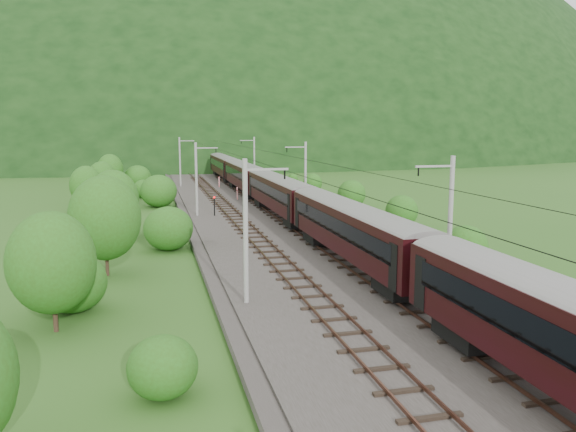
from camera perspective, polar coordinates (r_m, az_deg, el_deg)
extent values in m
plane|color=#2B561B|center=(33.35, 6.44, -8.42)|extent=(600.00, 600.00, 0.00)
cube|color=#38332D|center=(42.48, 1.75, -4.33)|extent=(14.00, 220.00, 0.30)
cube|color=brown|center=(41.69, -2.39, -4.10)|extent=(0.08, 220.00, 0.15)
cube|color=brown|center=(41.99, -0.47, -4.00)|extent=(0.08, 220.00, 0.15)
cube|color=black|center=(41.86, -1.43, -4.23)|extent=(2.40, 220.00, 0.12)
cube|color=brown|center=(42.88, 3.92, -3.75)|extent=(0.08, 220.00, 0.15)
cube|color=brown|center=(43.33, 5.73, -3.63)|extent=(0.08, 220.00, 0.15)
cube|color=black|center=(43.13, 4.83, -3.87)|extent=(2.40, 220.00, 0.12)
cylinder|color=gray|center=(30.73, -4.33, -1.63)|extent=(0.28, 0.28, 8.00)
cube|color=gray|center=(30.50, -2.17, 4.76)|extent=(2.40, 0.12, 0.12)
cylinder|color=black|center=(30.75, -0.34, 4.24)|extent=(0.10, 0.10, 0.50)
cylinder|color=gray|center=(62.24, -9.29, 3.70)|extent=(0.28, 0.28, 8.00)
cube|color=gray|center=(62.13, -8.26, 6.86)|extent=(2.40, 0.12, 0.12)
cylinder|color=black|center=(62.25, -7.33, 6.61)|extent=(0.10, 0.10, 0.50)
cylinder|color=gray|center=(94.08, -10.92, 5.44)|extent=(0.28, 0.28, 8.00)
cube|color=gray|center=(94.01, -10.24, 7.53)|extent=(2.40, 0.12, 0.12)
cylinder|color=black|center=(94.09, -9.63, 7.36)|extent=(0.10, 0.10, 0.50)
cylinder|color=gray|center=(126.01, -11.72, 6.29)|extent=(0.28, 0.28, 8.00)
cube|color=gray|center=(125.95, -11.22, 7.85)|extent=(2.40, 0.12, 0.12)
cylinder|color=black|center=(126.01, -10.76, 7.73)|extent=(0.10, 0.10, 0.50)
cylinder|color=gray|center=(157.96, -12.21, 6.80)|extent=(0.28, 0.28, 8.00)
cube|color=gray|center=(157.92, -11.81, 8.04)|extent=(2.40, 0.12, 0.12)
cylinder|color=black|center=(157.96, -11.44, 7.95)|extent=(0.10, 0.10, 0.50)
cylinder|color=gray|center=(34.96, 16.14, -0.66)|extent=(0.28, 0.28, 8.00)
cube|color=gray|center=(33.98, 14.63, 4.91)|extent=(2.40, 0.12, 0.12)
cylinder|color=black|center=(33.54, 13.11, 4.41)|extent=(0.10, 0.10, 0.50)
cylinder|color=gray|center=(64.44, 1.79, 4.00)|extent=(0.28, 0.28, 8.00)
cube|color=gray|center=(63.91, 0.76, 7.01)|extent=(2.40, 0.12, 0.12)
cylinder|color=black|center=(63.68, -0.12, 6.74)|extent=(0.10, 0.10, 0.50)
cylinder|color=gray|center=(95.55, -3.44, 5.64)|extent=(0.28, 0.28, 8.00)
cube|color=gray|center=(95.20, -4.18, 7.66)|extent=(2.40, 0.12, 0.12)
cylinder|color=black|center=(95.04, -4.77, 7.47)|extent=(0.10, 0.10, 0.50)
cylinder|color=gray|center=(127.10, -6.10, 6.45)|extent=(0.28, 0.28, 8.00)
cube|color=gray|center=(126.84, -6.67, 7.97)|extent=(2.40, 0.12, 0.12)
cylinder|color=black|center=(126.72, -7.12, 7.82)|extent=(0.10, 0.10, 0.50)
cylinder|color=gray|center=(158.84, -7.70, 6.93)|extent=(0.28, 0.28, 8.00)
cube|color=gray|center=(158.63, -8.16, 8.15)|extent=(2.40, 0.12, 0.12)
cylinder|color=black|center=(158.53, -8.52, 8.03)|extent=(0.10, 0.10, 0.50)
cylinder|color=black|center=(40.84, -1.46, 5.01)|extent=(0.03, 198.00, 0.03)
cylinder|color=black|center=(42.14, 4.95, 5.10)|extent=(0.03, 198.00, 0.03)
ellipsoid|color=black|center=(290.17, -11.81, 6.90)|extent=(504.00, 360.00, 244.00)
cube|color=black|center=(19.37, 26.82, -12.17)|extent=(0.05, 19.08, 1.13)
cube|color=black|center=(26.66, 18.08, -11.07)|extent=(2.17, 3.15, 0.89)
cube|color=black|center=(39.16, 6.63, -1.37)|extent=(2.86, 21.68, 2.96)
cylinder|color=gray|center=(38.95, 6.67, 0.56)|extent=(2.86, 21.57, 2.86)
cube|color=black|center=(38.62, 4.63, -0.95)|extent=(0.05, 19.08, 1.13)
cube|color=black|center=(39.63, 8.60, -0.77)|extent=(0.05, 19.08, 1.13)
cube|color=black|center=(32.79, 11.25, -7.00)|extent=(2.17, 3.15, 0.89)
cube|color=black|center=(46.57, 3.32, -2.06)|extent=(2.17, 3.15, 0.89)
cube|color=black|center=(60.54, -0.86, 2.37)|extent=(2.86, 21.68, 2.96)
cylinder|color=gray|center=(60.40, -0.86, 3.63)|extent=(2.86, 21.57, 2.86)
cube|color=black|center=(60.19, -2.21, 2.67)|extent=(0.05, 19.08, 1.13)
cube|color=black|center=(60.84, 0.47, 2.75)|extent=(0.05, 19.08, 1.13)
cube|color=black|center=(53.52, 0.99, -0.59)|extent=(2.17, 3.15, 0.89)
cube|color=black|center=(68.14, -2.30, 1.49)|extent=(2.17, 3.15, 0.89)
cube|color=black|center=(82.53, -4.42, 4.14)|extent=(2.86, 21.68, 2.96)
cylinder|color=gray|center=(82.43, -4.43, 5.06)|extent=(2.86, 21.57, 2.86)
cube|color=black|center=(82.28, -5.42, 4.36)|extent=(0.05, 19.08, 1.13)
cube|color=black|center=(82.76, -3.43, 4.41)|extent=(0.05, 19.08, 1.13)
cube|color=black|center=(75.29, -3.44, 2.20)|extent=(2.17, 3.15, 0.89)
cube|color=black|center=(90.17, -5.20, 3.32)|extent=(2.17, 3.15, 0.89)
cube|color=black|center=(104.75, -6.48, 5.15)|extent=(2.86, 21.68, 2.96)
cylinder|color=gray|center=(104.67, -6.49, 5.87)|extent=(2.86, 21.57, 2.86)
cube|color=black|center=(104.55, -7.27, 5.32)|extent=(0.05, 19.08, 1.13)
cube|color=black|center=(104.93, -5.69, 5.36)|extent=(0.05, 19.08, 1.13)
cube|color=black|center=(97.41, -5.87, 3.73)|extent=(2.17, 3.15, 0.89)
cube|color=black|center=(112.40, -6.97, 4.42)|extent=(2.17, 3.15, 0.89)
cube|color=#14479D|center=(135.89, -8.22, 6.00)|extent=(2.86, 17.74, 2.96)
cylinder|color=gray|center=(135.83, -8.24, 6.56)|extent=(2.86, 17.65, 2.86)
cube|color=black|center=(135.74, -8.84, 6.13)|extent=(0.05, 15.61, 1.13)
cube|color=black|center=(136.03, -7.62, 6.16)|extent=(0.05, 15.61, 1.13)
cube|color=black|center=(129.84, -7.93, 5.01)|extent=(2.17, 3.15, 0.89)
cube|color=black|center=(142.17, -8.46, 5.35)|extent=(2.17, 3.15, 0.89)
cube|color=yellow|center=(144.52, -8.57, 6.09)|extent=(2.92, 0.50, 2.66)
cube|color=yellow|center=(127.29, -7.82, 5.72)|extent=(2.92, 0.50, 2.66)
cube|color=black|center=(138.79, -8.37, 6.89)|extent=(0.08, 1.60, 0.89)
cylinder|color=red|center=(91.50, -7.01, 3.46)|extent=(0.18, 0.18, 1.70)
cylinder|color=red|center=(75.60, -5.17, 2.30)|extent=(0.18, 0.18, 1.66)
cylinder|color=black|center=(62.16, -7.48, 0.94)|extent=(0.14, 0.14, 1.97)
sphere|color=red|center=(62.02, -7.50, 1.89)|extent=(0.24, 0.24, 0.24)
ellipsoid|color=#2B5316|center=(22.00, -12.62, -14.75)|extent=(2.63, 2.63, 2.37)
ellipsoid|color=#2B5316|center=(32.71, -21.05, -6.34)|extent=(3.64, 3.64, 3.28)
ellipsoid|color=#2B5316|center=(46.60, -12.06, -1.25)|extent=(4.00, 4.00, 3.60)
ellipsoid|color=#2B5316|center=(55.56, -17.46, 0.14)|extent=(3.94, 3.94, 3.54)
ellipsoid|color=#2B5316|center=(71.92, -13.01, 2.49)|extent=(4.53, 4.53, 4.07)
ellipsoid|color=#2B5316|center=(81.99, -14.49, 2.69)|extent=(2.89, 2.89, 2.60)
ellipsoid|color=#2B5316|center=(94.56, -15.02, 3.85)|extent=(4.23, 4.23, 3.80)
ellipsoid|color=#2B5316|center=(108.67, -14.96, 4.21)|extent=(3.05, 3.05, 2.75)
ellipsoid|color=#2B5316|center=(122.25, -14.26, 4.75)|extent=(3.08, 3.08, 2.77)
cylinder|color=black|center=(29.96, -22.66, -7.85)|extent=(0.24, 0.24, 3.26)
ellipsoid|color=#2B5316|center=(29.49, -22.88, -4.38)|extent=(4.20, 4.20, 5.03)
cylinder|color=black|center=(39.73, -17.97, -3.20)|extent=(0.24, 0.24, 3.70)
ellipsoid|color=#2B5316|center=(39.35, -18.12, -0.19)|extent=(4.76, 4.76, 5.71)
cylinder|color=black|center=(51.65, -17.23, -0.57)|extent=(0.24, 0.24, 3.42)
ellipsoid|color=#2B5316|center=(51.37, -17.33, 1.58)|extent=(4.40, 4.40, 5.28)
cylinder|color=black|center=(69.95, -19.72, 1.56)|extent=(0.24, 0.24, 2.98)
ellipsoid|color=#2B5316|center=(69.77, -19.79, 2.94)|extent=(3.84, 3.84, 4.60)
cylinder|color=black|center=(79.03, -18.31, 2.42)|extent=(0.24, 0.24, 2.95)
ellipsoid|color=#2B5316|center=(78.87, -18.37, 3.64)|extent=(3.80, 3.80, 4.56)
cylinder|color=black|center=(93.43, -17.57, 3.47)|extent=(0.24, 0.24, 3.12)
ellipsoid|color=#2B5316|center=(93.29, -17.62, 4.55)|extent=(4.01, 4.01, 4.81)
ellipsoid|color=#2B5316|center=(42.03, 17.61, -3.18)|extent=(3.08, 3.08, 2.77)
ellipsoid|color=#2B5316|center=(57.35, 11.47, 0.34)|extent=(3.25, 3.25, 2.93)
ellipsoid|color=#2B5316|center=(70.02, 6.47, 2.10)|extent=(3.50, 3.50, 3.15)
ellipsoid|color=#2B5316|center=(86.36, 2.51, 3.29)|extent=(2.93, 2.93, 2.64)
ellipsoid|color=#2B5316|center=(101.12, 0.50, 3.83)|extent=(1.70, 1.70, 1.53)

